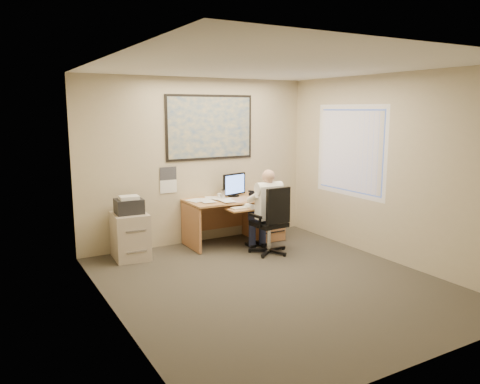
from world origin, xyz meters
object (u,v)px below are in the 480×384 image
desk (251,214)px  office_chair (270,234)px  filing_cabinet (130,232)px  person (268,212)px

desk → office_chair: size_ratio=1.52×
desk → filing_cabinet: (-2.09, 0.00, -0.04)m
filing_cabinet → person: 2.10m
filing_cabinet → office_chair: office_chair is taller
filing_cabinet → person: person is taller
office_chair → filing_cabinet: bearing=152.5°
desk → filing_cabinet: size_ratio=1.69×
desk → office_chair: 0.87m
office_chair → person: size_ratio=0.81×
office_chair → person: 0.35m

